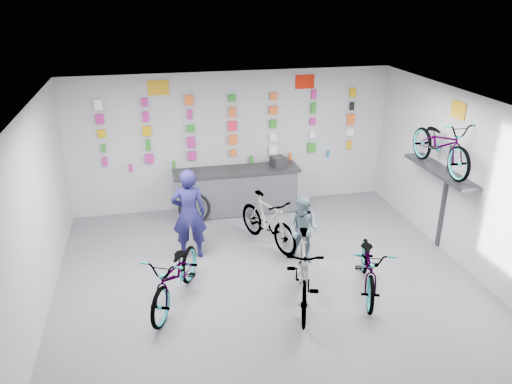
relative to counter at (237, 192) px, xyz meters
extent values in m
plane|color=#505055|center=(0.00, -3.54, -0.49)|extent=(8.00, 8.00, 0.00)
plane|color=white|center=(0.00, -3.54, 2.51)|extent=(8.00, 8.00, 0.00)
plane|color=#BABABC|center=(0.00, 0.46, 1.01)|extent=(7.00, 0.00, 7.00)
plane|color=#BABABC|center=(-3.50, -3.54, 1.01)|extent=(0.00, 8.00, 8.00)
plane|color=#BABABC|center=(3.50, -3.54, 1.01)|extent=(0.00, 8.00, 8.00)
cube|color=black|center=(0.00, 0.01, -0.04)|extent=(2.60, 0.60, 0.90)
cube|color=silver|center=(0.00, -0.29, -0.01)|extent=(2.60, 0.02, 0.90)
cube|color=silver|center=(-1.30, -0.29, -0.01)|extent=(0.04, 0.04, 0.96)
cube|color=silver|center=(1.30, -0.29, -0.01)|extent=(0.04, 0.04, 0.96)
cube|color=black|center=(0.00, 0.01, 0.48)|extent=(2.70, 0.66, 0.06)
cube|color=#AA1E77|center=(-2.70, 0.39, 0.76)|extent=(0.09, 0.06, 0.18)
cube|color=#AA1E77|center=(-1.80, 0.39, 0.76)|extent=(0.18, 0.06, 0.19)
cube|color=#AA1E77|center=(-0.90, 0.39, 0.76)|extent=(0.18, 0.06, 0.19)
cube|color=orange|center=(0.00, 0.39, 0.76)|extent=(0.12, 0.06, 0.16)
cube|color=white|center=(0.90, 0.39, 0.76)|extent=(0.17, 0.06, 0.19)
cube|color=#257F20|center=(1.80, 0.39, 0.76)|extent=(0.18, 0.06, 0.20)
cube|color=#D89A05|center=(2.70, 0.39, 0.76)|extent=(0.11, 0.06, 0.19)
cube|color=#257F20|center=(-2.70, 0.39, 1.06)|extent=(0.09, 0.06, 0.15)
cube|color=#257F20|center=(-1.80, 0.39, 1.06)|extent=(0.09, 0.06, 0.22)
cube|color=#AA1E77|center=(-0.90, 0.39, 1.06)|extent=(0.16, 0.06, 0.23)
cube|color=orange|center=(0.00, 0.39, 1.06)|extent=(0.17, 0.06, 0.21)
cube|color=white|center=(0.90, 0.39, 1.06)|extent=(0.14, 0.06, 0.17)
cube|color=white|center=(1.80, 0.39, 1.06)|extent=(0.11, 0.06, 0.16)
cube|color=white|center=(2.70, 0.39, 1.06)|extent=(0.17, 0.06, 0.17)
cube|color=#D89A05|center=(-2.70, 0.39, 1.36)|extent=(0.16, 0.06, 0.16)
cube|color=#D89A05|center=(-1.80, 0.39, 1.36)|extent=(0.18, 0.06, 0.20)
cube|color=#257F20|center=(-0.90, 0.39, 1.36)|extent=(0.16, 0.06, 0.15)
cube|color=#F01C42|center=(0.00, 0.39, 1.36)|extent=(0.18, 0.06, 0.21)
cube|color=#257F20|center=(0.90, 0.39, 1.36)|extent=(0.14, 0.06, 0.18)
cube|color=#AA1E77|center=(1.80, 0.39, 1.36)|extent=(0.12, 0.06, 0.15)
cube|color=orange|center=(2.70, 0.39, 1.36)|extent=(0.16, 0.06, 0.24)
cube|color=#AA1E77|center=(-2.70, 0.39, 1.66)|extent=(0.16, 0.06, 0.19)
cube|color=#AA1E77|center=(-1.80, 0.39, 1.66)|extent=(0.13, 0.06, 0.21)
cube|color=#AA1E77|center=(-0.90, 0.39, 1.66)|extent=(0.09, 0.06, 0.20)
cube|color=orange|center=(0.00, 0.39, 1.66)|extent=(0.13, 0.06, 0.22)
cube|color=orange|center=(0.90, 0.39, 1.66)|extent=(0.18, 0.06, 0.18)
cube|color=#257F20|center=(1.80, 0.39, 1.66)|extent=(0.11, 0.06, 0.24)
cube|color=black|center=(2.70, 0.39, 1.66)|extent=(0.09, 0.06, 0.18)
cube|color=white|center=(-2.70, 0.39, 1.96)|extent=(0.15, 0.06, 0.21)
cube|color=#AA1E77|center=(-1.80, 0.39, 1.96)|extent=(0.13, 0.06, 0.17)
cube|color=orange|center=(-0.90, 0.39, 1.96)|extent=(0.18, 0.06, 0.21)
cube|color=#257F20|center=(0.00, 0.39, 1.96)|extent=(0.15, 0.06, 0.14)
cube|color=orange|center=(0.90, 0.39, 1.96)|extent=(0.15, 0.06, 0.15)
cube|color=#AA1E77|center=(1.80, 0.39, 1.96)|extent=(0.10, 0.06, 0.20)
cube|color=#D89A05|center=(2.70, 0.39, 1.96)|extent=(0.13, 0.06, 0.19)
cylinder|color=#AA1E77|center=(-2.20, 0.37, 0.59)|extent=(0.07, 0.07, 0.16)
cylinder|color=#257F20|center=(-1.30, 0.37, 0.59)|extent=(0.07, 0.07, 0.16)
cylinder|color=#257F20|center=(0.40, 0.37, 0.59)|extent=(0.07, 0.07, 0.16)
cylinder|color=orange|center=(1.30, 0.37, 0.59)|extent=(0.07, 0.07, 0.16)
cylinder|color=#1E6DAC|center=(2.20, 0.37, 0.59)|extent=(0.07, 0.07, 0.16)
cube|color=#333338|center=(3.30, -2.34, 1.06)|extent=(0.38, 1.90, 0.06)
cube|color=#333338|center=(3.48, -2.34, 0.51)|extent=(0.04, 0.10, 2.00)
cube|color=orange|center=(-1.50, 0.44, 2.23)|extent=(0.42, 0.02, 0.30)
cube|color=red|center=(1.60, 0.44, 2.23)|extent=(0.42, 0.02, 0.30)
cube|color=orange|center=(3.48, -2.34, 2.16)|extent=(0.02, 0.40, 0.30)
imported|color=gray|center=(-1.54, -3.11, 0.00)|extent=(1.37, 1.96, 0.98)
imported|color=gray|center=(0.38, -3.56, 0.08)|extent=(1.02, 1.95, 1.13)
imported|color=gray|center=(1.52, -3.46, -0.02)|extent=(1.19, 1.89, 0.94)
imported|color=gray|center=(0.30, -1.59, 0.02)|extent=(1.11, 1.74, 1.02)
imported|color=gray|center=(3.25, -2.34, 1.57)|extent=(0.63, 1.80, 0.95)
imported|color=#19174B|center=(-1.18, -1.70, 0.36)|extent=(0.66, 0.48, 1.70)
imported|color=slate|center=(0.77, -2.32, 0.14)|extent=(0.77, 0.74, 1.25)
torus|color=black|center=(-0.97, -0.37, -0.15)|extent=(0.69, 0.22, 0.68)
torus|color=silver|center=(-0.97, -0.37, -0.15)|extent=(0.56, 0.14, 0.55)
cube|color=black|center=(0.92, 0.01, 0.62)|extent=(0.34, 0.36, 0.22)
camera|label=1|loc=(-1.77, -9.85, 4.16)|focal=35.00mm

